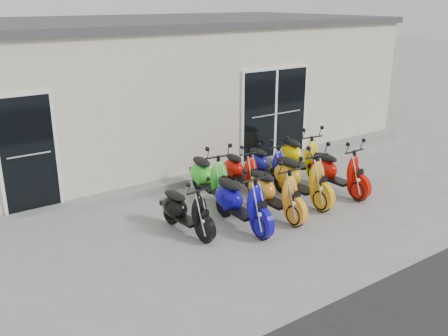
{
  "coord_description": "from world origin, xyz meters",
  "views": [
    {
      "loc": [
        -5.21,
        -6.85,
        3.87
      ],
      "look_at": [
        0.0,
        0.6,
        0.75
      ],
      "focal_mm": 40.0,
      "sensor_mm": 36.0,
      "label": 1
    }
  ],
  "objects_px": {
    "scooter_front_black": "(186,204)",
    "scooter_front_red": "(338,165)",
    "scooter_front_orange_a": "(275,185)",
    "scooter_back_red": "(241,165)",
    "scooter_back_green": "(209,170)",
    "scooter_back_yellow": "(301,150)",
    "scooter_back_blue": "(268,158)",
    "scooter_front_blue": "(241,194)",
    "scooter_front_orange_b": "(301,171)"
  },
  "relations": [
    {
      "from": "scooter_front_orange_a",
      "to": "scooter_front_orange_b",
      "type": "height_order",
      "value": "scooter_front_orange_b"
    },
    {
      "from": "scooter_back_yellow",
      "to": "scooter_front_red",
      "type": "bearing_deg",
      "value": -85.98
    },
    {
      "from": "scooter_front_red",
      "to": "scooter_back_red",
      "type": "xyz_separation_m",
      "value": [
        -1.49,
        1.32,
        -0.07
      ]
    },
    {
      "from": "scooter_front_blue",
      "to": "scooter_front_red",
      "type": "distance_m",
      "value": 2.62
    },
    {
      "from": "scooter_front_blue",
      "to": "scooter_back_yellow",
      "type": "height_order",
      "value": "scooter_front_blue"
    },
    {
      "from": "scooter_front_black",
      "to": "scooter_front_orange_a",
      "type": "distance_m",
      "value": 1.73
    },
    {
      "from": "scooter_back_blue",
      "to": "scooter_front_orange_a",
      "type": "bearing_deg",
      "value": -125.12
    },
    {
      "from": "scooter_front_orange_b",
      "to": "scooter_front_red",
      "type": "distance_m",
      "value": 0.96
    },
    {
      "from": "scooter_back_red",
      "to": "scooter_back_yellow",
      "type": "height_order",
      "value": "scooter_back_yellow"
    },
    {
      "from": "scooter_back_green",
      "to": "scooter_front_orange_a",
      "type": "bearing_deg",
      "value": -60.73
    },
    {
      "from": "scooter_back_red",
      "to": "scooter_front_orange_a",
      "type": "bearing_deg",
      "value": -97.0
    },
    {
      "from": "scooter_back_red",
      "to": "scooter_back_yellow",
      "type": "distance_m",
      "value": 1.59
    },
    {
      "from": "scooter_front_black",
      "to": "scooter_front_orange_b",
      "type": "distance_m",
      "value": 2.58
    },
    {
      "from": "scooter_back_green",
      "to": "scooter_back_yellow",
      "type": "relative_size",
      "value": 1.01
    },
    {
      "from": "scooter_front_red",
      "to": "scooter_back_blue",
      "type": "xyz_separation_m",
      "value": [
        -0.8,
        1.29,
        -0.06
      ]
    },
    {
      "from": "scooter_front_blue",
      "to": "scooter_back_blue",
      "type": "xyz_separation_m",
      "value": [
        1.82,
        1.47,
        -0.07
      ]
    },
    {
      "from": "scooter_front_black",
      "to": "scooter_front_orange_b",
      "type": "xyz_separation_m",
      "value": [
        2.57,
        -0.1,
        0.11
      ]
    },
    {
      "from": "scooter_front_orange_b",
      "to": "scooter_back_yellow",
      "type": "height_order",
      "value": "scooter_front_orange_b"
    },
    {
      "from": "scooter_back_green",
      "to": "scooter_front_red",
      "type": "bearing_deg",
      "value": -19.73
    },
    {
      "from": "scooter_front_blue",
      "to": "scooter_back_red",
      "type": "relative_size",
      "value": 1.16
    },
    {
      "from": "scooter_back_green",
      "to": "scooter_back_blue",
      "type": "height_order",
      "value": "scooter_back_green"
    },
    {
      "from": "scooter_front_black",
      "to": "scooter_front_red",
      "type": "xyz_separation_m",
      "value": [
        3.52,
        -0.18,
        0.08
      ]
    },
    {
      "from": "scooter_front_black",
      "to": "scooter_front_blue",
      "type": "bearing_deg",
      "value": -28.34
    },
    {
      "from": "scooter_back_yellow",
      "to": "scooter_front_blue",
      "type": "bearing_deg",
      "value": -144.42
    },
    {
      "from": "scooter_front_orange_b",
      "to": "scooter_back_red",
      "type": "bearing_deg",
      "value": 114.55
    },
    {
      "from": "scooter_front_red",
      "to": "scooter_back_yellow",
      "type": "distance_m",
      "value": 1.21
    },
    {
      "from": "scooter_front_orange_a",
      "to": "scooter_back_red",
      "type": "distance_m",
      "value": 1.5
    },
    {
      "from": "scooter_front_black",
      "to": "scooter_back_blue",
      "type": "xyz_separation_m",
      "value": [
        2.73,
        1.12,
        0.02
      ]
    },
    {
      "from": "scooter_back_blue",
      "to": "scooter_back_red",
      "type": "bearing_deg",
      "value": 178.35
    },
    {
      "from": "scooter_front_black",
      "to": "scooter_front_red",
      "type": "relative_size",
      "value": 0.88
    },
    {
      "from": "scooter_front_blue",
      "to": "scooter_back_green",
      "type": "height_order",
      "value": "scooter_front_blue"
    },
    {
      "from": "scooter_back_green",
      "to": "scooter_front_blue",
      "type": "bearing_deg",
      "value": -92.96
    },
    {
      "from": "scooter_back_green",
      "to": "scooter_back_yellow",
      "type": "height_order",
      "value": "scooter_back_green"
    },
    {
      "from": "scooter_front_red",
      "to": "scooter_back_yellow",
      "type": "relative_size",
      "value": 0.99
    },
    {
      "from": "scooter_front_orange_a",
      "to": "scooter_back_yellow",
      "type": "xyz_separation_m",
      "value": [
        1.92,
        1.35,
        0.01
      ]
    },
    {
      "from": "scooter_back_yellow",
      "to": "scooter_front_orange_a",
      "type": "bearing_deg",
      "value": -136.31
    },
    {
      "from": "scooter_front_orange_a",
      "to": "scooter_back_yellow",
      "type": "relative_size",
      "value": 0.99
    },
    {
      "from": "scooter_front_red",
      "to": "scooter_back_yellow",
      "type": "bearing_deg",
      "value": 83.98
    },
    {
      "from": "scooter_back_red",
      "to": "scooter_front_blue",
      "type": "bearing_deg",
      "value": -121.14
    },
    {
      "from": "scooter_back_green",
      "to": "scooter_back_blue",
      "type": "relative_size",
      "value": 1.12
    },
    {
      "from": "scooter_back_red",
      "to": "scooter_back_green",
      "type": "bearing_deg",
      "value": -166.62
    },
    {
      "from": "scooter_front_black",
      "to": "scooter_front_orange_a",
      "type": "xyz_separation_m",
      "value": [
        1.7,
        -0.32,
        0.08
      ]
    },
    {
      "from": "scooter_front_blue",
      "to": "scooter_back_green",
      "type": "xyz_separation_m",
      "value": [
        0.25,
        1.38,
        -0.0
      ]
    },
    {
      "from": "scooter_front_black",
      "to": "scooter_back_green",
      "type": "height_order",
      "value": "scooter_back_green"
    },
    {
      "from": "scooter_front_black",
      "to": "scooter_back_blue",
      "type": "height_order",
      "value": "scooter_back_blue"
    },
    {
      "from": "scooter_back_red",
      "to": "scooter_front_black",
      "type": "bearing_deg",
      "value": -144.96
    },
    {
      "from": "scooter_front_orange_a",
      "to": "scooter_back_green",
      "type": "xyz_separation_m",
      "value": [
        -0.55,
        1.35,
        0.01
      ]
    },
    {
      "from": "scooter_front_orange_a",
      "to": "scooter_back_red",
      "type": "xyz_separation_m",
      "value": [
        0.33,
        1.46,
        -0.07
      ]
    },
    {
      "from": "scooter_front_red",
      "to": "scooter_back_blue",
      "type": "distance_m",
      "value": 1.52
    },
    {
      "from": "scooter_back_green",
      "to": "scooter_front_orange_b",
      "type": "bearing_deg",
      "value": -31.17
    }
  ]
}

